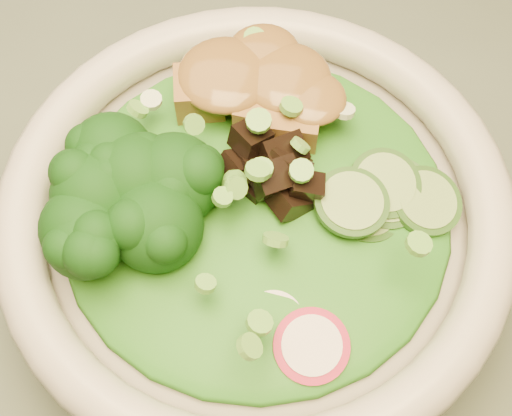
# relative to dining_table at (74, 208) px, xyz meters

# --- Properties ---
(floor) EXTENTS (4.00, 4.00, 0.00)m
(floor) POSITION_rel_dining_table_xyz_m (0.00, 0.00, -0.64)
(floor) COLOR brown
(floor) RESTS_ON ground
(dining_table) EXTENTS (1.20, 0.80, 0.75)m
(dining_table) POSITION_rel_dining_table_xyz_m (0.00, 0.00, 0.00)
(dining_table) COLOR black
(dining_table) RESTS_ON ground
(salad_bowl) EXTENTS (0.29, 0.29, 0.08)m
(salad_bowl) POSITION_rel_dining_table_xyz_m (0.17, -0.06, 0.16)
(salad_bowl) COLOR beige
(salad_bowl) RESTS_ON dining_table
(lettuce_bed) EXTENTS (0.22, 0.22, 0.03)m
(lettuce_bed) POSITION_rel_dining_table_xyz_m (0.17, -0.06, 0.18)
(lettuce_bed) COLOR #1D6B16
(lettuce_bed) RESTS_ON salad_bowl
(broccoli_florets) EXTENTS (0.10, 0.09, 0.05)m
(broccoli_florets) POSITION_rel_dining_table_xyz_m (0.11, -0.08, 0.19)
(broccoli_florets) COLOR black
(broccoli_florets) RESTS_ON salad_bowl
(radish_slices) EXTENTS (0.12, 0.07, 0.02)m
(radish_slices) POSITION_rel_dining_table_xyz_m (0.19, -0.12, 0.18)
(radish_slices) COLOR #A30C2E
(radish_slices) RESTS_ON salad_bowl
(cucumber_slices) EXTENTS (0.09, 0.09, 0.04)m
(cucumber_slices) POSITION_rel_dining_table_xyz_m (0.24, -0.04, 0.19)
(cucumber_slices) COLOR #88B565
(cucumber_slices) RESTS_ON salad_bowl
(mushroom_heap) EXTENTS (0.09, 0.09, 0.04)m
(mushroom_heap) POSITION_rel_dining_table_xyz_m (0.17, -0.04, 0.19)
(mushroom_heap) COLOR black
(mushroom_heap) RESTS_ON salad_bowl
(tofu_cubes) EXTENTS (0.11, 0.08, 0.04)m
(tofu_cubes) POSITION_rel_dining_table_xyz_m (0.15, 0.01, 0.19)
(tofu_cubes) COLOR olive
(tofu_cubes) RESTS_ON salad_bowl
(peanut_sauce) EXTENTS (0.07, 0.06, 0.02)m
(peanut_sauce) POSITION_rel_dining_table_xyz_m (0.15, 0.01, 0.20)
(peanut_sauce) COLOR brown
(peanut_sauce) RESTS_ON tofu_cubes
(scallion_garnish) EXTENTS (0.20, 0.20, 0.03)m
(scallion_garnish) POSITION_rel_dining_table_xyz_m (0.17, -0.06, 0.20)
(scallion_garnish) COLOR #66B13E
(scallion_garnish) RESTS_ON salad_bowl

